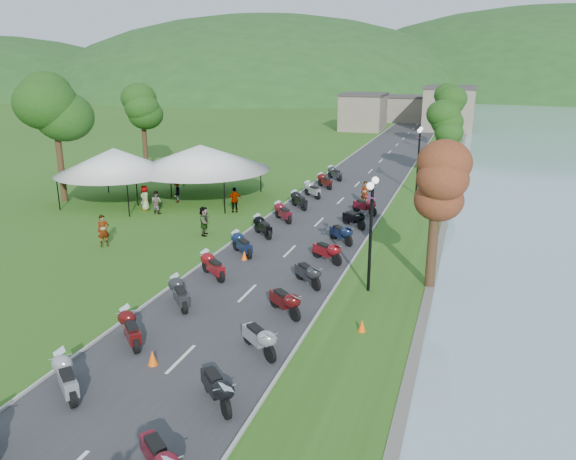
% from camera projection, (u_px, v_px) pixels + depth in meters
% --- Properties ---
extents(road, '(7.00, 120.00, 0.02)m').
position_uv_depth(road, '(357.00, 184.00, 46.52)').
color(road, '#343437').
rests_on(road, ground).
extents(hills_backdrop, '(360.00, 120.00, 76.00)m').
position_uv_depth(hills_backdrop, '(452.00, 91.00, 191.91)').
color(hills_backdrop, '#285621').
rests_on(hills_backdrop, ground).
extents(far_building, '(18.00, 16.00, 5.00)m').
position_uv_depth(far_building, '(403.00, 110.00, 87.29)').
color(far_building, gray).
rests_on(far_building, ground).
extents(moto_row_left, '(2.60, 50.22, 1.10)m').
position_uv_depth(moto_row_left, '(213.00, 267.00, 26.39)').
color(moto_row_left, '#331411').
rests_on(moto_row_left, ground).
extents(moto_row_right, '(2.60, 35.05, 1.10)m').
position_uv_depth(moto_row_right, '(287.00, 302.00, 22.55)').
color(moto_row_right, '#331411').
rests_on(moto_row_right, ground).
extents(vendor_tent_main, '(6.75, 6.75, 4.00)m').
position_uv_depth(vendor_tent_main, '(201.00, 172.00, 41.21)').
color(vendor_tent_main, silver).
rests_on(vendor_tent_main, ground).
extents(vendor_tent_side, '(5.54, 5.54, 4.00)m').
position_uv_depth(vendor_tent_side, '(116.00, 176.00, 39.71)').
color(vendor_tent_side, silver).
rests_on(vendor_tent_side, ground).
extents(tree_park_left, '(4.03, 4.03, 11.20)m').
position_uv_depth(tree_park_left, '(56.00, 124.00, 39.48)').
color(tree_park_left, '#235416').
rests_on(tree_park_left, ground).
extents(tree_lakeside, '(2.67, 2.67, 7.43)m').
position_uv_depth(tree_lakeside, '(435.00, 207.00, 24.45)').
color(tree_lakeside, '#235416').
rests_on(tree_lakeside, ground).
extents(pedestrian_a, '(0.78, 0.81, 1.79)m').
position_uv_depth(pedestrian_a, '(105.00, 246.00, 31.04)').
color(pedestrian_a, slate).
rests_on(pedestrian_a, ground).
extents(pedestrian_b, '(0.81, 0.55, 1.54)m').
position_uv_depth(pedestrian_b, '(157.00, 213.00, 37.73)').
color(pedestrian_b, slate).
rests_on(pedestrian_b, ground).
extents(pedestrian_c, '(0.79, 1.14, 1.63)m').
position_uv_depth(pedestrian_c, '(177.00, 202.00, 40.65)').
color(pedestrian_c, slate).
rests_on(pedestrian_c, ground).
extents(traffic_cone_near, '(0.35, 0.35, 0.55)m').
position_uv_depth(traffic_cone_near, '(153.00, 358.00, 18.83)').
color(traffic_cone_near, '#F2590C').
rests_on(traffic_cone_near, ground).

